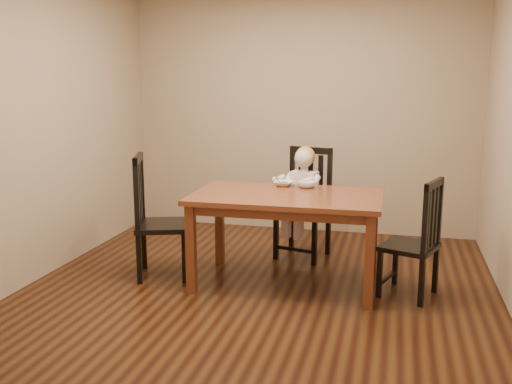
% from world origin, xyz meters
% --- Properties ---
extents(room, '(4.01, 4.01, 2.71)m').
position_xyz_m(room, '(0.00, 0.00, 1.35)').
color(room, '#3F220D').
rests_on(room, ground).
extents(dining_table, '(1.62, 0.98, 0.81)m').
position_xyz_m(dining_table, '(0.19, 0.14, 0.71)').
color(dining_table, '#4F2312').
rests_on(dining_table, room).
extents(chair_child, '(0.56, 0.55, 1.10)m').
position_xyz_m(chair_child, '(0.22, 0.99, 0.53)').
color(chair_child, black).
rests_on(chair_child, room).
extents(chair_left, '(0.59, 0.61, 1.12)m').
position_xyz_m(chair_left, '(-0.99, 0.06, 0.54)').
color(chair_left, black).
rests_on(chair_left, room).
extents(chair_right, '(0.53, 0.54, 0.99)m').
position_xyz_m(chair_right, '(1.28, 0.10, 0.48)').
color(chair_right, black).
rests_on(chair_right, room).
extents(toddler, '(0.43, 0.50, 0.59)m').
position_xyz_m(toddler, '(0.21, 0.94, 0.68)').
color(toddler, silver).
rests_on(toddler, chair_child).
extents(bowl_peas, '(0.19, 0.19, 0.05)m').
position_xyz_m(bowl_peas, '(0.09, 0.50, 0.83)').
color(bowl_peas, silver).
rests_on(bowl_peas, dining_table).
extents(bowl_veg, '(0.23, 0.23, 0.06)m').
position_xyz_m(bowl_veg, '(0.31, 0.47, 0.84)').
color(bowl_veg, silver).
rests_on(bowl_veg, dining_table).
extents(fork, '(0.08, 0.09, 0.04)m').
position_xyz_m(fork, '(0.05, 0.48, 0.85)').
color(fork, silver).
rests_on(fork, bowl_peas).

